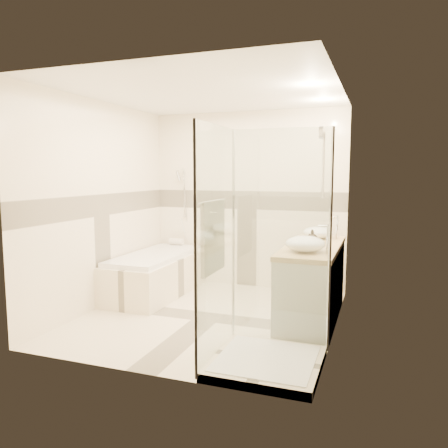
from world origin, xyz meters
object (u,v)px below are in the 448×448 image
(vanity, at_px, (312,283))
(shower_enclosure, at_px, (256,306))
(amenity_bottle_b, at_px, (312,237))
(vessel_sink_near, at_px, (318,232))
(bathtub, at_px, (156,272))
(vessel_sink_far, at_px, (305,244))
(amenity_bottle_a, at_px, (309,241))

(vanity, relative_size, shower_enclosure, 0.79)
(shower_enclosure, distance_m, amenity_bottle_b, 1.43)
(vessel_sink_near, bearing_deg, bathtub, -174.92)
(vessel_sink_near, bearing_deg, amenity_bottle_b, -90.00)
(shower_enclosure, distance_m, vessel_sink_near, 1.88)
(vessel_sink_near, bearing_deg, vanity, -87.88)
(vanity, bearing_deg, bathtub, 170.75)
(bathtub, bearing_deg, amenity_bottle_b, -7.70)
(bathtub, relative_size, vessel_sink_far, 4.25)
(amenity_bottle_a, bearing_deg, amenity_bottle_b, 90.00)
(shower_enclosure, bearing_deg, amenity_bottle_b, 78.43)
(vessel_sink_far, height_order, amenity_bottle_a, vessel_sink_far)
(amenity_bottle_a, bearing_deg, vanity, 82.51)
(bathtub, xyz_separation_m, shower_enclosure, (1.86, -1.62, 0.20))
(shower_enclosure, bearing_deg, vessel_sink_near, 81.43)
(vanity, height_order, vessel_sink_near, vessel_sink_near)
(vanity, relative_size, amenity_bottle_a, 10.97)
(vessel_sink_near, xyz_separation_m, amenity_bottle_b, (0.00, -0.48, 0.01))
(amenity_bottle_a, relative_size, amenity_bottle_b, 0.90)
(vessel_sink_near, relative_size, amenity_bottle_a, 2.42)
(bathtub, bearing_deg, vessel_sink_near, 5.08)
(amenity_bottle_a, height_order, amenity_bottle_b, amenity_bottle_b)
(bathtub, height_order, vanity, vanity)
(amenity_bottle_a, bearing_deg, bathtub, 166.74)
(bathtub, xyz_separation_m, amenity_bottle_a, (2.13, -0.50, 0.62))
(vanity, height_order, vessel_sink_far, vessel_sink_far)
(bathtub, bearing_deg, vanity, -9.25)
(bathtub, relative_size, vessel_sink_near, 4.76)
(shower_enclosure, relative_size, amenity_bottle_b, 12.38)
(vanity, distance_m, shower_enclosure, 1.31)
(vessel_sink_far, distance_m, amenity_bottle_b, 0.48)
(vessel_sink_far, relative_size, amenity_bottle_a, 2.71)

